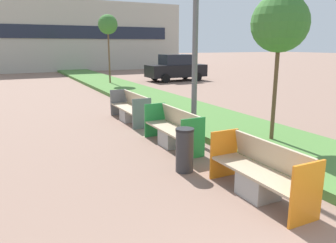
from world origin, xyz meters
TOP-DOWN VIEW (x-y plane):
  - planter_grass_strip at (3.20, 12.00)m, footprint 2.80×120.00m
  - building_backdrop at (4.00, 35.97)m, footprint 21.67×8.30m
  - bench_orange_frame at (0.94, 3.17)m, footprint 0.65×2.01m
  - bench_green_frame at (0.94, 6.37)m, footprint 0.65×2.13m
  - bench_grey_frame at (0.94, 9.52)m, footprint 0.65×2.31m
  - litter_bin at (0.35, 4.74)m, footprint 0.38×0.38m
  - sapling_tree_near at (3.21, 5.28)m, footprint 1.37×1.37m
  - sapling_tree_far at (3.21, 19.46)m, footprint 1.19×1.19m
  - parked_car_distant at (8.26, 20.07)m, footprint 4.21×2.00m

SIDE VIEW (x-z plane):
  - planter_grass_strip at x=3.20m, z-range 0.00..0.18m
  - bench_orange_frame at x=0.94m, z-range -0.10..0.84m
  - bench_green_frame at x=0.94m, z-range -0.10..0.84m
  - bench_grey_frame at x=0.94m, z-range -0.10..0.84m
  - litter_bin at x=0.35m, z-range 0.00..0.90m
  - parked_car_distant at x=8.26m, z-range -0.02..1.84m
  - sapling_tree_near at x=3.21m, z-range 1.15..4.87m
  - building_backdrop at x=4.00m, z-range 0.00..6.70m
  - sapling_tree_far at x=3.21m, z-range 1.53..5.86m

